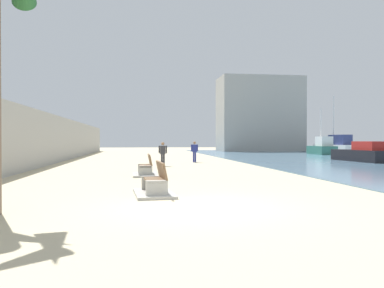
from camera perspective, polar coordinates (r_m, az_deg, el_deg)
name	(u,v)px	position (r m, az deg, el deg)	size (l,w,h in m)	color
ground_plane	(158,163)	(27.39, -4.98, -2.83)	(120.00, 120.00, 0.00)	#C6B793
seawall	(47,139)	(27.98, -20.51, 0.68)	(0.80, 64.00, 3.38)	#ADAAA3
bench_near	(155,187)	(11.56, -5.50, -6.30)	(1.25, 2.17, 0.98)	#ADAAA3
bench_far	(145,170)	(17.84, -6.86, -3.89)	(1.13, 2.12, 0.98)	#ADAAA3
person_walking	(163,152)	(24.26, -4.31, -1.23)	(0.53, 0.22, 1.50)	#333338
person_standing	(194,150)	(28.30, 0.37, -0.93)	(0.53, 0.21, 1.54)	navy
boat_outer	(336,146)	(54.13, 20.47, -0.26)	(2.48, 7.75, 7.56)	white
boat_far_left	(322,148)	(45.78, 18.60, -0.52)	(2.06, 4.49, 5.16)	#337060
boat_mid_bay	(364,154)	(31.66, 23.94, -1.32)	(2.19, 5.65, 1.49)	black
harbor_building	(260,115)	(58.22, 9.91, 4.29)	(12.00, 6.00, 10.84)	#9E9E99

